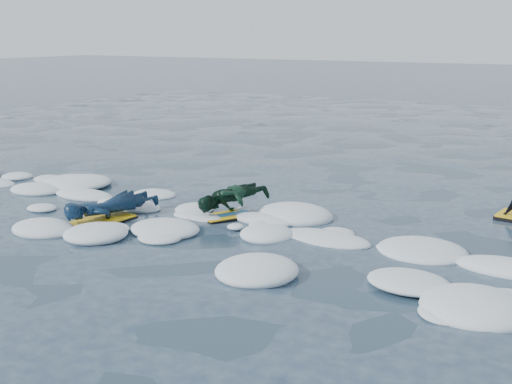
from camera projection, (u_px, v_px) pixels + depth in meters
ground at (137, 241)px, 9.25m from camera, size 120.00×120.00×0.00m
foam_band at (180, 223)px, 10.12m from camera, size 12.00×3.10×0.30m
prone_woman_unit at (110, 208)px, 10.20m from camera, size 0.97×1.69×0.42m
prone_child_unit at (233, 201)px, 10.47m from camera, size 1.03×1.42×0.50m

